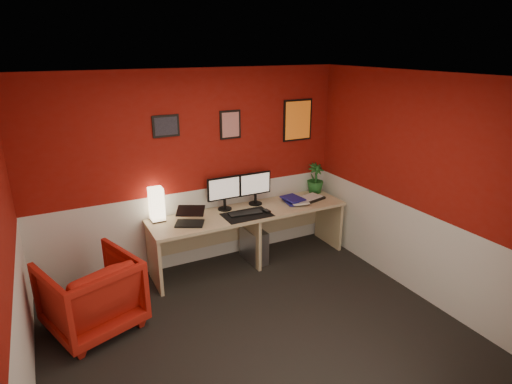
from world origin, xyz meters
name	(u,v)px	position (x,y,z in m)	size (l,w,h in m)	color
ground	(258,335)	(0.00, 0.00, 0.00)	(4.00, 3.50, 0.01)	black
ceiling	(258,77)	(0.00, 0.00, 2.50)	(4.00, 3.50, 0.01)	white
wall_back	(194,171)	(0.00, 1.75, 1.25)	(4.00, 0.01, 2.50)	maroon
wall_front	(401,328)	(0.00, -1.75, 1.25)	(4.00, 0.01, 2.50)	maroon
wall_left	(5,270)	(-2.00, 0.00, 1.25)	(0.01, 3.50, 2.50)	maroon
wall_right	(418,188)	(2.00, 0.00, 1.25)	(0.01, 3.50, 2.50)	maroon
wainscot_back	(197,226)	(0.00, 1.75, 0.50)	(4.00, 0.01, 1.00)	silver
wainscot_left	(25,357)	(-2.00, 0.00, 0.50)	(0.01, 3.50, 1.00)	silver
wainscot_right	(409,249)	(2.00, 0.00, 0.50)	(0.01, 3.50, 1.00)	silver
desk	(250,237)	(0.61, 1.41, 0.36)	(2.60, 0.65, 0.73)	tan
shoji_lamp	(157,205)	(-0.53, 1.62, 0.93)	(0.16, 0.16, 0.40)	#FFE5B2
laptop	(189,216)	(-0.22, 1.34, 0.84)	(0.33, 0.23, 0.22)	black
monitor_left	(224,188)	(0.35, 1.60, 1.02)	(0.45, 0.06, 0.58)	black
monitor_right	(255,183)	(0.79, 1.59, 1.02)	(0.45, 0.06, 0.58)	black
desk_mat	(247,215)	(0.52, 1.29, 0.73)	(0.60, 0.38, 0.01)	black
keyboard	(245,213)	(0.51, 1.32, 0.74)	(0.42, 0.14, 0.02)	black
mouse	(267,211)	(0.78, 1.25, 0.75)	(0.06, 0.10, 0.03)	black
book_bottom	(285,202)	(1.16, 1.43, 0.74)	(0.23, 0.30, 0.03)	navy
book_middle	(290,201)	(1.20, 1.38, 0.77)	(0.23, 0.31, 0.02)	silver
book_top	(286,200)	(1.14, 1.38, 0.79)	(0.23, 0.30, 0.03)	navy
zen_tray	(310,198)	(1.55, 1.41, 0.74)	(0.35, 0.25, 0.03)	black
potted_plant	(315,178)	(1.77, 1.62, 0.94)	(0.24, 0.24, 0.43)	#19591E
pc_tower	(254,245)	(0.68, 1.42, 0.23)	(0.20, 0.45, 0.45)	#99999E
armchair	(91,294)	(-1.43, 0.88, 0.39)	(0.82, 0.85, 0.77)	#AB1B10
art_left	(166,126)	(-0.32, 1.74, 1.85)	(0.32, 0.02, 0.26)	black
art_center	(230,125)	(0.51, 1.74, 1.80)	(0.28, 0.02, 0.36)	red
art_right	(298,120)	(1.51, 1.74, 1.78)	(0.44, 0.02, 0.56)	orange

